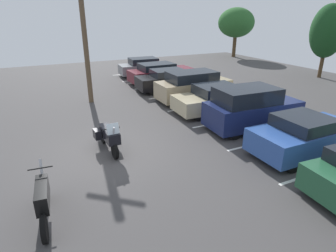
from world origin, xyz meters
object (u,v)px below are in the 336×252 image
car_maroon (161,73)px  car_navy (251,108)px  motorcycle_touring (109,136)px  car_tan (193,86)px  car_black (170,80)px  motorcycle_second (43,199)px  car_champagne (218,99)px  car_blue (305,136)px  car_grey (145,67)px  utility_pole (84,32)px

car_maroon → car_navy: 10.19m
car_navy → motorcycle_touring: bearing=-94.5°
car_tan → car_black: bearing=-177.0°
motorcycle_second → car_black: bearing=139.8°
motorcycle_touring → car_champagne: 6.84m
car_maroon → car_black: 2.38m
car_maroon → car_blue: car_blue is taller
motorcycle_second → car_navy: 9.43m
motorcycle_touring → car_grey: size_ratio=0.49×
motorcycle_second → car_champagne: (-5.24, 9.07, 0.10)m
car_blue → car_navy: bearing=-179.1°
motorcycle_touring → car_tan: bearing=125.2°
motorcycle_touring → car_black: bearing=139.3°
car_champagne → car_blue: size_ratio=1.14×
car_maroon → car_blue: size_ratio=1.15×
car_black → car_blue: car_blue is taller
car_grey → car_black: size_ratio=0.94×
motorcycle_second → car_grey: (-15.71, 9.11, 0.12)m
car_maroon → car_tan: bearing=-2.3°
motorcycle_touring → car_navy: car_navy is taller
motorcycle_touring → car_tan: (-4.54, 6.44, 0.24)m
car_navy → utility_pole: (-7.41, -5.70, 3.04)m
car_navy → utility_pole: bearing=-142.4°
car_black → utility_pole: bearing=-85.6°
motorcycle_touring → utility_pole: size_ratio=0.28×
motorcycle_touring → car_champagne: (-2.08, 6.52, 0.08)m
car_tan → utility_pole: (-2.36, -5.66, 3.10)m
car_navy → motorcycle_second: bearing=-73.7°
utility_pole → car_navy: bearing=37.6°
car_black → car_champagne: (5.24, 0.22, 0.00)m
car_black → utility_pole: 6.42m
car_navy → car_blue: (2.93, 0.05, -0.20)m
motorcycle_touring → car_blue: 7.39m
motorcycle_second → car_grey: 18.17m
motorcycle_second → car_black: car_black is taller
car_black → car_blue: size_ratio=1.10×
car_grey → car_champagne: size_ratio=0.91×
motorcycle_second → utility_pole: (-10.05, 3.34, 3.37)m
car_black → motorcycle_second: bearing=-40.2°
car_champagne → utility_pole: 8.17m
motorcycle_second → car_tan: car_tan is taller
utility_pole → car_grey: bearing=134.4°
car_black → car_blue: 10.76m
motorcycle_second → utility_pole: size_ratio=0.30×
car_tan → car_maroon: bearing=177.7°
car_grey → car_navy: size_ratio=1.01×
car_maroon → car_blue: 13.11m
car_grey → car_champagne: 10.48m
car_grey → car_navy: bearing=-0.3°
motorcycle_second → car_navy: bearing=106.3°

